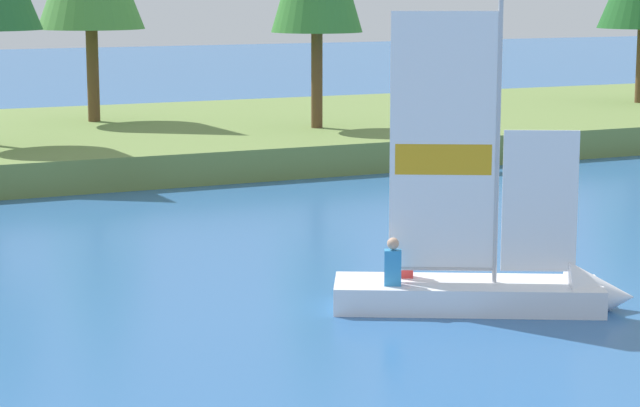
% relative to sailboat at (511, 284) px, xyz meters
% --- Properties ---
extents(shore_bank, '(80.00, 14.53, 0.91)m').
position_rel_sailboat_xyz_m(shore_bank, '(-2.32, 21.69, 0.03)').
color(shore_bank, olive).
rests_on(shore_bank, ground).
extents(sailboat, '(5.04, 3.44, 5.53)m').
position_rel_sailboat_xyz_m(sailboat, '(0.00, 0.00, 0.00)').
color(sailboat, white).
rests_on(sailboat, ground).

